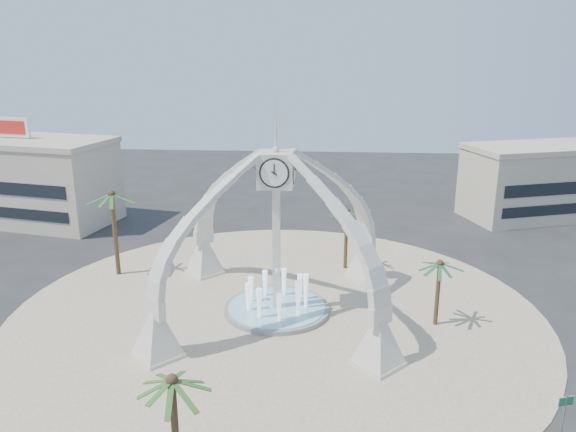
# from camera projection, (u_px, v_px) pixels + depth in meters

# --- Properties ---
(ground) EXTENTS (140.00, 140.00, 0.00)m
(ground) POSITION_uv_depth(u_px,v_px,m) (277.00, 312.00, 42.73)
(ground) COLOR #282828
(ground) RESTS_ON ground
(plaza) EXTENTS (40.00, 40.00, 0.06)m
(plaza) POSITION_uv_depth(u_px,v_px,m) (277.00, 311.00, 42.72)
(plaza) COLOR #C6B893
(plaza) RESTS_ON ground
(clock_tower) EXTENTS (17.94, 17.94, 16.30)m
(clock_tower) POSITION_uv_depth(u_px,v_px,m) (276.00, 231.00, 40.88)
(clock_tower) COLOR beige
(clock_tower) RESTS_ON ground
(fountain) EXTENTS (8.00, 8.00, 3.62)m
(fountain) POSITION_uv_depth(u_px,v_px,m) (277.00, 308.00, 42.65)
(fountain) COLOR gray
(fountain) RESTS_ON ground
(building_nw) EXTENTS (23.75, 13.73, 11.90)m
(building_nw) POSITION_uv_depth(u_px,v_px,m) (18.00, 179.00, 64.60)
(building_nw) COLOR #C1AF97
(building_nw) RESTS_ON ground
(building_ne) EXTENTS (21.87, 14.17, 8.60)m
(building_ne) POSITION_uv_depth(u_px,v_px,m) (551.00, 181.00, 66.18)
(building_ne) COLOR #C1AF97
(building_ne) RESTS_ON ground
(palm_east) EXTENTS (4.27, 4.27, 5.41)m
(palm_east) POSITION_uv_depth(u_px,v_px,m) (440.00, 264.00, 39.35)
(palm_east) COLOR brown
(palm_east) RESTS_ON ground
(palm_west) EXTENTS (5.55, 5.55, 8.15)m
(palm_west) POSITION_uv_depth(u_px,v_px,m) (112.00, 196.00, 47.73)
(palm_west) COLOR brown
(palm_west) RESTS_ON ground
(palm_north) EXTENTS (3.51, 3.51, 6.09)m
(palm_north) POSITION_uv_depth(u_px,v_px,m) (347.00, 212.00, 49.64)
(palm_north) COLOR brown
(palm_north) RESTS_ON ground
(palm_south) EXTENTS (3.84, 3.84, 6.01)m
(palm_south) POSITION_uv_depth(u_px,v_px,m) (172.00, 382.00, 24.46)
(palm_south) COLOR brown
(palm_south) RESTS_ON ground
(street_sign) EXTENTS (0.88, 0.28, 2.48)m
(street_sign) POSITION_uv_depth(u_px,v_px,m) (565.00, 407.00, 28.45)
(street_sign) COLOR slate
(street_sign) RESTS_ON ground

